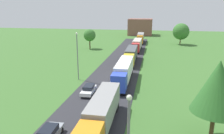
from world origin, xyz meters
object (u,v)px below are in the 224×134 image
Objects in this scene: truck_lead at (101,112)px; truck_fourth at (137,44)px; truck_fifth at (140,38)px; tree_maple at (181,32)px; truck_third at (131,54)px; tree_ash at (217,87)px; lamppost_second at (77,54)px; truck_second at (124,71)px; tree_oak at (90,35)px; distant_building at (140,27)px; car_third at (89,90)px; car_second at (49,133)px.

truck_lead is 1.02× the size of truck_fourth.
tree_maple is at bearing -5.91° from truck_fifth.
truck_lead is at bearing -89.96° from truck_third.
tree_maple is 0.95× the size of tree_ash.
truck_lead is 19.03m from lamppost_second.
tree_oak is (-16.69, 33.83, 2.52)m from truck_second.
truck_fourth is at bearing -2.35° from tree_oak.
truck_fifth is (0.03, 18.02, 0.09)m from truck_fourth.
truck_second is at bearing 124.81° from tree_ash.
truck_lead is 32.86m from truck_third.
distant_building reaches higher than truck_lead.
car_third is 0.46× the size of lamppost_second.
truck_fourth is 46.98m from distant_building.
car_second is 0.97× the size of car_third.
car_second is 0.45× the size of lamppost_second.
tree_oak reaches higher than truck_fourth.
tree_ash is (11.93, -0.12, 3.95)m from truck_lead.
truck_second is 1.66× the size of tree_maple.
tree_oak is 58.07m from tree_ash.
car_third is at bearing -109.88° from tree_maple.
truck_second is 3.34× the size of car_second.
truck_second is 8.58m from car_third.
tree_ash is (16.43, -9.80, 5.19)m from car_third.
car_second is at bearing -104.27° from truck_second.
truck_fifth is at bearing 85.92° from car_second.
truck_third is at bearing -90.72° from truck_fourth.
tree_ash is at bearing -55.19° from truck_second.
lamppost_second reaches higher than tree_oak.
truck_second is 33.15m from truck_fourth.
tree_oak is (-11.94, 40.84, 3.91)m from car_third.
truck_fourth is at bearing -90.08° from truck_fifth.
truck_second is 1.08× the size of truck_fifth.
truck_fourth is 1.01× the size of distant_building.
distant_building reaches higher than truck_fifth.
tree_ash is at bearing -80.22° from truck_fifth.
truck_fourth is at bearing 74.96° from lamppost_second.
car_second is at bearing -91.79° from distant_building.
lamppost_second is 0.74× the size of distant_building.
tree_ash is (16.80, 3.27, 5.19)m from car_second.
tree_ash is (11.96, -32.98, 3.88)m from truck_third.
truck_fifth is 1.86× the size of tree_oak.
truck_second is 3.22× the size of car_third.
tree_oak is (-7.72, 33.89, -0.39)m from lamppost_second.
lamppost_second reaches higher than truck_lead.
car_second is (-5.11, -20.08, -1.39)m from truck_second.
car_second is (-4.84, -36.25, -1.31)m from truck_third.
tree_oak is at bearing -154.13° from tree_maple.
car_second is 72.79m from tree_maple.
distant_building is (3.12, 100.12, 3.46)m from car_second.
car_third is at bearing 114.93° from truck_lead.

